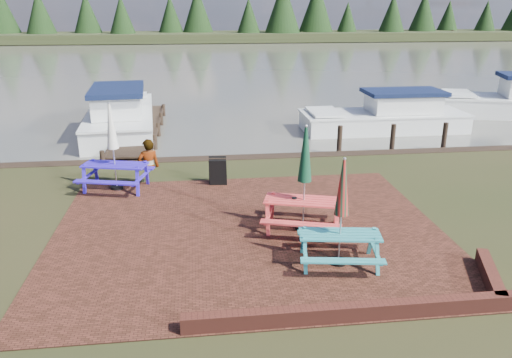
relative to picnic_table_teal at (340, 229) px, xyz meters
The scene contains 13 objects.
ground 1.97m from the picnic_table_teal, 156.75° to the left, with size 120.00×120.00×0.00m, color black.
paving 2.50m from the picnic_table_teal, 134.04° to the left, with size 9.00×7.50×0.02m, color #331810.
brick_wall 1.89m from the picnic_table_teal, 73.91° to the right, with size 6.21×1.79×0.30m.
water 37.76m from the picnic_table_teal, 92.51° to the left, with size 120.00×60.00×0.02m, color #45433B.
far_treeline 66.78m from the picnic_table_teal, 91.42° to the left, with size 120.00×10.00×8.10m.
picnic_table_teal is the anchor object (origin of this frame).
picnic_table_red 1.75m from the picnic_table_teal, 102.53° to the left, with size 2.19×2.05×2.50m.
picnic_table_blue 7.16m from the picnic_table_teal, 135.57° to the left, with size 2.13×1.99×2.49m.
chalkboard 5.49m from the picnic_table_teal, 113.84° to the left, with size 0.53×0.54×0.82m.
jetty 13.07m from the picnic_table_teal, 113.27° to the left, with size 1.76×9.08×1.00m.
boat_jetty 14.00m from the picnic_table_teal, 115.28° to the left, with size 3.27×7.93×2.24m.
boat_near 12.81m from the picnic_table_teal, 65.00° to the left, with size 7.06×2.47×1.91m.
person 8.13m from the picnic_table_teal, 122.42° to the left, with size 0.70×0.46×1.92m, color gray.
Camera 1 is at (-1.10, -9.49, 5.04)m, focal length 35.00 mm.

